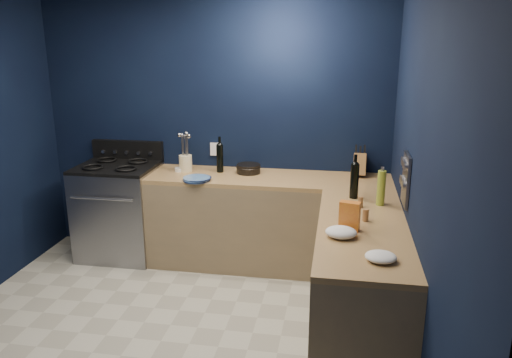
% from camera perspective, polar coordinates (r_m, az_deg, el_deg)
% --- Properties ---
extents(floor, '(3.50, 3.50, 0.02)m').
position_cam_1_polar(floor, '(3.99, -10.76, -17.77)').
color(floor, '#B5B19E').
rests_on(floor, ground).
extents(wall_back, '(3.50, 0.02, 2.60)m').
position_cam_1_polar(wall_back, '(5.08, -4.71, 5.88)').
color(wall_back, black).
rests_on(wall_back, ground).
extents(wall_right, '(0.02, 3.50, 2.60)m').
position_cam_1_polar(wall_right, '(3.25, 18.37, -0.71)').
color(wall_right, black).
rests_on(wall_right, ground).
extents(cab_back, '(2.30, 0.63, 0.86)m').
position_cam_1_polar(cab_back, '(4.90, 1.43, -5.06)').
color(cab_back, olive).
rests_on(cab_back, floor).
extents(top_back, '(2.30, 0.63, 0.04)m').
position_cam_1_polar(top_back, '(4.75, 1.47, 0.01)').
color(top_back, brown).
rests_on(top_back, cab_back).
extents(cab_right, '(0.63, 1.67, 0.86)m').
position_cam_1_polar(cab_right, '(3.81, 11.65, -11.87)').
color(cab_right, olive).
rests_on(cab_right, floor).
extents(top_right, '(0.63, 1.67, 0.04)m').
position_cam_1_polar(top_right, '(3.62, 12.05, -5.56)').
color(top_right, brown).
rests_on(top_right, cab_right).
extents(gas_range, '(0.76, 0.66, 0.92)m').
position_cam_1_polar(gas_range, '(5.30, -15.24, -3.64)').
color(gas_range, gray).
rests_on(gas_range, floor).
extents(oven_door, '(0.59, 0.02, 0.42)m').
position_cam_1_polar(oven_door, '(5.03, -16.71, -4.92)').
color(oven_door, black).
rests_on(oven_door, gas_range).
extents(cooktop, '(0.76, 0.66, 0.03)m').
position_cam_1_polar(cooktop, '(5.16, -15.62, 1.34)').
color(cooktop, black).
rests_on(cooktop, gas_range).
extents(backguard, '(0.76, 0.06, 0.20)m').
position_cam_1_polar(backguard, '(5.40, -14.38, 3.22)').
color(backguard, black).
rests_on(backguard, gas_range).
extents(spice_panel, '(0.02, 0.28, 0.38)m').
position_cam_1_polar(spice_panel, '(3.81, 16.68, -0.07)').
color(spice_panel, gray).
rests_on(spice_panel, wall_right).
extents(wall_outlet, '(0.09, 0.02, 0.13)m').
position_cam_1_polar(wall_outlet, '(5.11, -4.71, 3.41)').
color(wall_outlet, white).
rests_on(wall_outlet, wall_back).
extents(plate_stack, '(0.30, 0.30, 0.03)m').
position_cam_1_polar(plate_stack, '(4.65, -6.77, 0.01)').
color(plate_stack, '#3C5398').
rests_on(plate_stack, top_back).
extents(ramekin, '(0.11, 0.11, 0.04)m').
position_cam_1_polar(ramekin, '(4.99, -8.71, 1.08)').
color(ramekin, white).
rests_on(ramekin, top_back).
extents(utensil_crock, '(0.17, 0.17, 0.16)m').
position_cam_1_polar(utensil_crock, '(4.98, -8.01, 1.79)').
color(utensil_crock, '#F4E5BF').
rests_on(utensil_crock, top_back).
extents(wine_bottle_back, '(0.09, 0.09, 0.27)m').
position_cam_1_polar(wine_bottle_back, '(4.90, -4.13, 2.34)').
color(wine_bottle_back, black).
rests_on(wine_bottle_back, top_back).
extents(lemon_basket, '(0.27, 0.27, 0.09)m').
position_cam_1_polar(lemon_basket, '(4.87, -0.86, 1.19)').
color(lemon_basket, black).
rests_on(lemon_basket, top_back).
extents(knife_block, '(0.12, 0.25, 0.26)m').
position_cam_1_polar(knife_block, '(4.87, 11.69, 1.59)').
color(knife_block, brown).
rests_on(knife_block, top_back).
extents(wine_bottle_right, '(0.09, 0.09, 0.29)m').
position_cam_1_polar(wine_bottle_right, '(4.17, 11.13, -0.25)').
color(wine_bottle_right, black).
rests_on(wine_bottle_right, top_right).
extents(oil_bottle, '(0.08, 0.08, 0.28)m').
position_cam_1_polar(oil_bottle, '(4.05, 14.05, -0.99)').
color(oil_bottle, olive).
rests_on(oil_bottle, top_right).
extents(spice_jar_near, '(0.05, 0.05, 0.09)m').
position_cam_1_polar(spice_jar_near, '(3.98, 11.78, -2.58)').
color(spice_jar_near, olive).
rests_on(spice_jar_near, top_right).
extents(spice_jar_far, '(0.06, 0.06, 0.09)m').
position_cam_1_polar(spice_jar_far, '(3.70, 12.34, -4.02)').
color(spice_jar_far, olive).
rests_on(spice_jar_far, top_right).
extents(crouton_bag, '(0.15, 0.09, 0.20)m').
position_cam_1_polar(crouton_bag, '(3.50, 10.59, -4.16)').
color(crouton_bag, red).
rests_on(crouton_bag, top_right).
extents(towel_front, '(0.23, 0.21, 0.07)m').
position_cam_1_polar(towel_front, '(3.38, 9.65, -5.99)').
color(towel_front, white).
rests_on(towel_front, top_right).
extents(towel_end, '(0.22, 0.21, 0.06)m').
position_cam_1_polar(towel_end, '(3.09, 14.00, -8.58)').
color(towel_end, white).
rests_on(towel_end, top_right).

